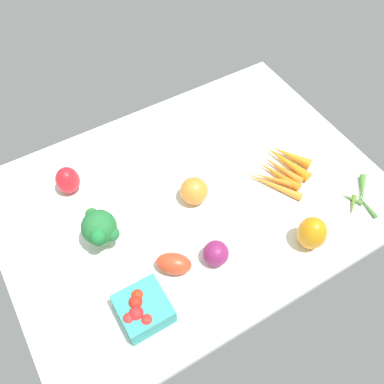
{
  "coord_description": "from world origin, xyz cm",
  "views": [
    {
      "loc": [
        35.48,
        59.64,
        99.11
      ],
      "look_at": [
        0.0,
        0.0,
        4.0
      ],
      "focal_mm": 40.36,
      "sensor_mm": 36.0,
      "label": 1
    }
  ],
  "objects_px": {
    "bell_pepper_orange": "(312,233)",
    "carrot_bunch": "(282,169)",
    "berry_basket": "(142,309)",
    "roma_tomato": "(174,264)",
    "red_onion_center": "(216,253)",
    "bell_pepper_red": "(68,180)",
    "broccoli_head": "(99,228)",
    "okra_pile": "(360,196)",
    "heirloom_tomato_orange": "(193,191)"
  },
  "relations": [
    {
      "from": "red_onion_center",
      "to": "berry_basket",
      "type": "distance_m",
      "value": 0.22
    },
    {
      "from": "bell_pepper_orange",
      "to": "carrot_bunch",
      "type": "distance_m",
      "value": 0.24
    },
    {
      "from": "roma_tomato",
      "to": "bell_pepper_orange",
      "type": "xyz_separation_m",
      "value": [
        -0.33,
        0.11,
        0.02
      ]
    },
    {
      "from": "bell_pepper_red",
      "to": "bell_pepper_orange",
      "type": "distance_m",
      "value": 0.66
    },
    {
      "from": "bell_pepper_orange",
      "to": "carrot_bunch",
      "type": "height_order",
      "value": "bell_pepper_orange"
    },
    {
      "from": "heirloom_tomato_orange",
      "to": "okra_pile",
      "type": "relative_size",
      "value": 0.58
    },
    {
      "from": "bell_pepper_red",
      "to": "berry_basket",
      "type": "bearing_deg",
      "value": 91.62
    },
    {
      "from": "heirloom_tomato_orange",
      "to": "broccoli_head",
      "type": "height_order",
      "value": "broccoli_head"
    },
    {
      "from": "roma_tomato",
      "to": "bell_pepper_orange",
      "type": "bearing_deg",
      "value": 20.95
    },
    {
      "from": "red_onion_center",
      "to": "bell_pepper_orange",
      "type": "distance_m",
      "value": 0.24
    },
    {
      "from": "bell_pepper_orange",
      "to": "carrot_bunch",
      "type": "xyz_separation_m",
      "value": [
        -0.09,
        -0.22,
        -0.04
      ]
    },
    {
      "from": "carrot_bunch",
      "to": "okra_pile",
      "type": "distance_m",
      "value": 0.22
    },
    {
      "from": "heirloom_tomato_orange",
      "to": "berry_basket",
      "type": "relative_size",
      "value": 0.68
    },
    {
      "from": "red_onion_center",
      "to": "okra_pile",
      "type": "xyz_separation_m",
      "value": [
        -0.44,
        0.04,
        -0.02
      ]
    },
    {
      "from": "heirloom_tomato_orange",
      "to": "bell_pepper_orange",
      "type": "xyz_separation_m",
      "value": [
        -0.18,
        0.27,
        0.01
      ]
    },
    {
      "from": "roma_tomato",
      "to": "berry_basket",
      "type": "relative_size",
      "value": 0.79
    },
    {
      "from": "bell_pepper_orange",
      "to": "carrot_bunch",
      "type": "bearing_deg",
      "value": -110.98
    },
    {
      "from": "bell_pepper_orange",
      "to": "okra_pile",
      "type": "height_order",
      "value": "bell_pepper_orange"
    },
    {
      "from": "roma_tomato",
      "to": "berry_basket",
      "type": "xyz_separation_m",
      "value": [
        0.12,
        0.06,
        0.0
      ]
    },
    {
      "from": "bell_pepper_orange",
      "to": "broccoli_head",
      "type": "bearing_deg",
      "value": -30.81
    },
    {
      "from": "carrot_bunch",
      "to": "bell_pepper_red",
      "type": "bearing_deg",
      "value": -24.69
    },
    {
      "from": "red_onion_center",
      "to": "roma_tomato",
      "type": "xyz_separation_m",
      "value": [
        0.1,
        -0.03,
        -0.01
      ]
    },
    {
      "from": "heirloom_tomato_orange",
      "to": "bell_pepper_red",
      "type": "distance_m",
      "value": 0.34
    },
    {
      "from": "broccoli_head",
      "to": "bell_pepper_red",
      "type": "xyz_separation_m",
      "value": [
        0.01,
        -0.2,
        -0.03
      ]
    },
    {
      "from": "bell_pepper_red",
      "to": "carrot_bunch",
      "type": "xyz_separation_m",
      "value": [
        -0.54,
        0.25,
        -0.03
      ]
    },
    {
      "from": "broccoli_head",
      "to": "roma_tomato",
      "type": "bearing_deg",
      "value": 127.38
    },
    {
      "from": "broccoli_head",
      "to": "carrot_bunch",
      "type": "height_order",
      "value": "broccoli_head"
    },
    {
      "from": "red_onion_center",
      "to": "okra_pile",
      "type": "distance_m",
      "value": 0.44
    },
    {
      "from": "broccoli_head",
      "to": "red_onion_center",
      "type": "xyz_separation_m",
      "value": [
        -0.22,
        0.19,
        -0.04
      ]
    },
    {
      "from": "okra_pile",
      "to": "carrot_bunch",
      "type": "bearing_deg",
      "value": -55.28
    },
    {
      "from": "bell_pepper_orange",
      "to": "okra_pile",
      "type": "xyz_separation_m",
      "value": [
        -0.21,
        -0.04,
        -0.04
      ]
    },
    {
      "from": "heirloom_tomato_orange",
      "to": "roma_tomato",
      "type": "height_order",
      "value": "heirloom_tomato_orange"
    },
    {
      "from": "bell_pepper_red",
      "to": "carrot_bunch",
      "type": "distance_m",
      "value": 0.6
    },
    {
      "from": "berry_basket",
      "to": "okra_pile",
      "type": "height_order",
      "value": "berry_basket"
    },
    {
      "from": "red_onion_center",
      "to": "bell_pepper_red",
      "type": "bearing_deg",
      "value": -59.53
    },
    {
      "from": "berry_basket",
      "to": "bell_pepper_orange",
      "type": "bearing_deg",
      "value": 173.85
    },
    {
      "from": "heirloom_tomato_orange",
      "to": "bell_pepper_orange",
      "type": "distance_m",
      "value": 0.32
    },
    {
      "from": "bell_pepper_red",
      "to": "berry_basket",
      "type": "relative_size",
      "value": 0.75
    },
    {
      "from": "roma_tomato",
      "to": "okra_pile",
      "type": "bearing_deg",
      "value": 31.94
    },
    {
      "from": "heirloom_tomato_orange",
      "to": "roma_tomato",
      "type": "distance_m",
      "value": 0.21
    },
    {
      "from": "broccoli_head",
      "to": "carrot_bunch",
      "type": "xyz_separation_m",
      "value": [
        -0.53,
        0.05,
        -0.06
      ]
    },
    {
      "from": "roma_tomato",
      "to": "bell_pepper_orange",
      "type": "relative_size",
      "value": 0.9
    },
    {
      "from": "carrot_bunch",
      "to": "berry_basket",
      "type": "xyz_separation_m",
      "value": [
        0.53,
        0.17,
        0.02
      ]
    },
    {
      "from": "heirloom_tomato_orange",
      "to": "berry_basket",
      "type": "xyz_separation_m",
      "value": [
        0.26,
        0.22,
        -0.01
      ]
    },
    {
      "from": "bell_pepper_red",
      "to": "okra_pile",
      "type": "height_order",
      "value": "bell_pepper_red"
    },
    {
      "from": "bell_pepper_orange",
      "to": "okra_pile",
      "type": "bearing_deg",
      "value": -169.84
    },
    {
      "from": "red_onion_center",
      "to": "berry_basket",
      "type": "relative_size",
      "value": 0.58
    },
    {
      "from": "carrot_bunch",
      "to": "berry_basket",
      "type": "height_order",
      "value": "berry_basket"
    },
    {
      "from": "broccoli_head",
      "to": "carrot_bunch",
      "type": "distance_m",
      "value": 0.54
    },
    {
      "from": "carrot_bunch",
      "to": "okra_pile",
      "type": "relative_size",
      "value": 1.58
    }
  ]
}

